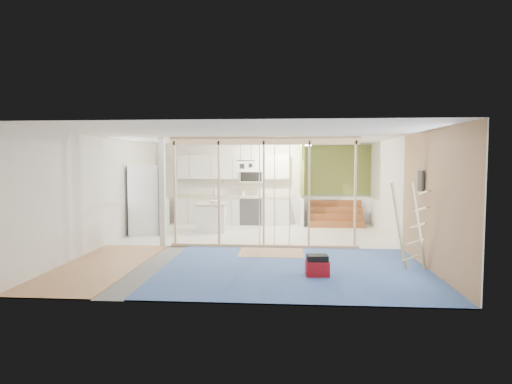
# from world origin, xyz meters

# --- Properties ---
(room) EXTENTS (7.01, 8.01, 2.61)m
(room) POSITION_xyz_m (0.00, 0.00, 1.30)
(room) COLOR slate
(room) RESTS_ON ground
(floor_overlays) EXTENTS (7.00, 8.00, 0.03)m
(floor_overlays) POSITION_xyz_m (0.07, 0.06, 0.01)
(floor_overlays) COLOR silver
(floor_overlays) RESTS_ON room
(stud_frame) EXTENTS (4.66, 0.14, 2.60)m
(stud_frame) POSITION_xyz_m (-0.24, -0.00, 1.59)
(stud_frame) COLOR beige
(stud_frame) RESTS_ON room
(base_cabinets) EXTENTS (4.45, 2.24, 0.93)m
(base_cabinets) POSITION_xyz_m (-1.61, 3.36, 0.47)
(base_cabinets) COLOR silver
(base_cabinets) RESTS_ON room
(upper_cabinets) EXTENTS (3.60, 0.41, 0.85)m
(upper_cabinets) POSITION_xyz_m (-0.84, 3.82, 1.82)
(upper_cabinets) COLOR silver
(upper_cabinets) RESTS_ON room
(green_partition) EXTENTS (2.25, 1.51, 2.60)m
(green_partition) POSITION_xyz_m (2.04, 3.66, 0.94)
(green_partition) COLOR olive
(green_partition) RESTS_ON room
(pot_rack) EXTENTS (0.52, 0.52, 0.72)m
(pot_rack) POSITION_xyz_m (-0.31, 1.89, 2.00)
(pot_rack) COLOR black
(pot_rack) RESTS_ON room
(sheathing_panel) EXTENTS (0.02, 4.00, 2.60)m
(sheathing_panel) POSITION_xyz_m (3.48, -2.00, 1.30)
(sheathing_panel) COLOR tan
(sheathing_panel) RESTS_ON room
(electrical_panel) EXTENTS (0.04, 0.30, 0.40)m
(electrical_panel) POSITION_xyz_m (3.43, -1.40, 1.65)
(electrical_panel) COLOR #3B3B41
(electrical_panel) RESTS_ON room
(ceiling_light) EXTENTS (0.32, 0.32, 0.08)m
(ceiling_light) POSITION_xyz_m (1.40, 3.00, 2.54)
(ceiling_light) COLOR #FFEABF
(ceiling_light) RESTS_ON room
(fridge) EXTENTS (1.06, 1.02, 1.91)m
(fridge) POSITION_xyz_m (-3.12, 1.65, 0.96)
(fridge) COLOR white
(fridge) RESTS_ON room
(island) EXTENTS (0.92, 0.92, 0.85)m
(island) POSITION_xyz_m (-1.31, 2.14, 0.42)
(island) COLOR silver
(island) RESTS_ON room
(bowl) EXTENTS (0.32, 0.32, 0.06)m
(bowl) POSITION_xyz_m (-1.24, 2.17, 0.88)
(bowl) COLOR silver
(bowl) RESTS_ON island
(soap_bottle_a) EXTENTS (0.15, 0.15, 0.31)m
(soap_bottle_a) POSITION_xyz_m (-1.47, 3.65, 1.08)
(soap_bottle_a) COLOR silver
(soap_bottle_a) RESTS_ON base_cabinets
(soap_bottle_b) EXTENTS (0.10, 0.10, 0.18)m
(soap_bottle_b) POSITION_xyz_m (-0.56, 3.69, 1.02)
(soap_bottle_b) COLOR white
(soap_bottle_b) RESTS_ON base_cabinets
(toolbox) EXTENTS (0.42, 0.33, 0.38)m
(toolbox) POSITION_xyz_m (1.38, -2.44, 0.18)
(toolbox) COLOR maroon
(toolbox) RESTS_ON room
(ladder) EXTENTS (0.86, 0.18, 1.62)m
(ladder) POSITION_xyz_m (3.14, -1.86, 0.83)
(ladder) COLOR tan
(ladder) RESTS_ON room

